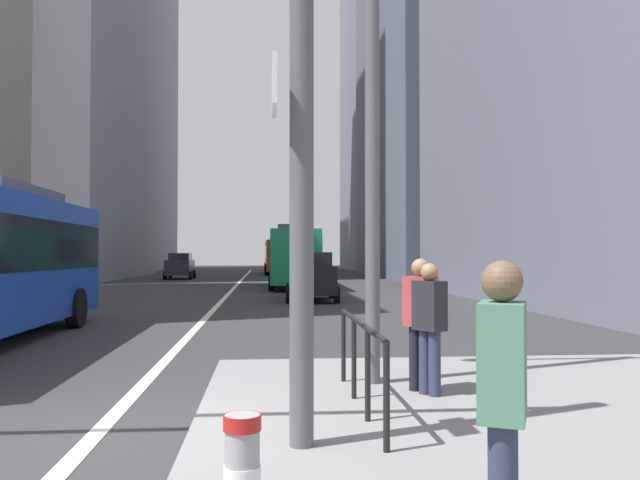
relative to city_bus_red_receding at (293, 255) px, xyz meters
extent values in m
plane|color=#303033|center=(-3.29, -9.71, -1.84)|extent=(160.00, 160.00, 0.00)
cube|color=beige|center=(-3.29, 0.29, -1.83)|extent=(0.20, 80.00, 0.01)
cube|color=slate|center=(-19.29, 42.71, 20.34)|extent=(10.83, 24.18, 44.35)
cube|color=slate|center=(13.71, 40.03, 17.50)|extent=(11.02, 16.41, 38.67)
cylinder|color=black|center=(-6.34, -19.52, -1.34)|extent=(0.30, 1.00, 1.00)
cube|color=#198456|center=(0.00, 0.03, -0.11)|extent=(2.69, 11.15, 2.75)
cube|color=black|center=(0.00, 0.03, 0.23)|extent=(2.73, 10.93, 1.10)
cube|color=#4C4C51|center=(-0.03, -1.63, 1.41)|extent=(1.82, 4.03, 0.30)
cylinder|color=black|center=(-1.14, 3.61, -1.34)|extent=(0.32, 1.00, 1.00)
cylinder|color=black|center=(1.26, 3.56, -1.34)|extent=(0.32, 1.00, 1.00)
cylinder|color=black|center=(-1.26, -3.50, -1.34)|extent=(0.32, 1.00, 1.00)
cylinder|color=black|center=(1.14, -3.54, -1.34)|extent=(0.32, 1.00, 1.00)
cube|color=red|center=(-0.31, 24.00, -0.11)|extent=(2.65, 10.86, 2.75)
cube|color=black|center=(-0.31, 24.00, 0.23)|extent=(2.69, 10.64, 1.10)
cube|color=#4C4C51|center=(-0.29, 22.38, 1.41)|extent=(1.80, 3.92, 0.30)
cylinder|color=black|center=(-1.56, 27.45, -1.34)|extent=(0.31, 1.00, 1.00)
cylinder|color=black|center=(0.84, 27.48, -1.34)|extent=(0.31, 1.00, 1.00)
cylinder|color=black|center=(-1.47, 20.52, -1.34)|extent=(0.31, 1.00, 1.00)
cylinder|color=black|center=(0.93, 20.56, -1.34)|extent=(0.31, 1.00, 1.00)
cube|color=#232838|center=(-7.99, 12.85, -0.97)|extent=(1.85, 4.43, 1.10)
cube|color=black|center=(-7.99, 13.00, -0.16)|extent=(1.53, 2.40, 0.52)
cylinder|color=black|center=(-7.06, 11.37, -1.52)|extent=(0.23, 0.64, 0.64)
cylinder|color=black|center=(-8.88, 11.34, -1.52)|extent=(0.23, 0.64, 0.64)
cylinder|color=black|center=(-7.10, 14.36, -1.52)|extent=(0.23, 0.64, 0.64)
cylinder|color=black|center=(-8.92, 14.33, -1.52)|extent=(0.23, 0.64, 0.64)
cube|color=black|center=(0.29, -10.53, -0.97)|extent=(1.93, 4.23, 1.10)
cube|color=black|center=(0.28, -10.68, -0.16)|extent=(1.58, 2.31, 0.52)
cylinder|color=black|center=(-0.57, -9.08, -1.52)|extent=(0.24, 0.65, 0.64)
cylinder|color=black|center=(1.25, -9.14, -1.52)|extent=(0.24, 0.65, 0.64)
cylinder|color=black|center=(-0.68, -11.91, -1.52)|extent=(0.24, 0.65, 0.64)
cylinder|color=black|center=(1.14, -11.98, -1.52)|extent=(0.24, 0.65, 0.64)
cylinder|color=#515156|center=(-1.22, -30.50, 1.31)|extent=(0.22, 0.22, 6.00)
cube|color=white|center=(-1.47, -30.68, 1.51)|extent=(0.04, 0.60, 0.44)
cylinder|color=#56565B|center=(-0.11, -27.77, 2.31)|extent=(0.20, 0.20, 8.00)
cylinder|color=#B21E19|center=(-1.66, -32.96, -0.83)|extent=(0.20, 0.20, 0.08)
cylinder|color=black|center=(-0.49, -30.75, -1.21)|extent=(0.06, 0.06, 0.95)
cylinder|color=black|center=(-0.49, -29.70, -1.21)|extent=(0.06, 0.06, 0.95)
cylinder|color=black|center=(-0.49, -28.66, -1.21)|extent=(0.06, 0.06, 0.95)
cylinder|color=black|center=(-0.49, -27.62, -1.21)|extent=(0.06, 0.06, 0.95)
cylinder|color=black|center=(-0.49, -29.18, -0.74)|extent=(0.06, 3.12, 0.06)
cube|color=#4C7F66|center=(-0.26, -32.89, -0.54)|extent=(0.38, 0.45, 0.64)
sphere|color=brown|center=(-0.26, -32.89, -0.11)|extent=(0.23, 0.23, 0.23)
cylinder|color=#2D334C|center=(0.50, -28.62, -1.29)|extent=(0.15, 0.15, 0.79)
cylinder|color=#2D334C|center=(0.42, -28.48, -1.29)|extent=(0.15, 0.15, 0.79)
cube|color=#232328|center=(0.46, -28.55, -0.60)|extent=(0.40, 0.45, 0.61)
sphere|color=#9E7556|center=(0.46, -28.55, -0.18)|extent=(0.22, 0.22, 0.22)
cylinder|color=black|center=(0.45, -28.39, -1.28)|extent=(0.15, 0.15, 0.81)
cylinder|color=black|center=(0.34, -28.28, -1.28)|extent=(0.15, 0.15, 0.81)
cube|color=#B73D42|center=(0.40, -28.34, -0.56)|extent=(0.44, 0.44, 0.63)
sphere|color=#9E7556|center=(0.40, -28.34, -0.13)|extent=(0.22, 0.22, 0.22)
camera|label=1|loc=(-1.54, -36.31, 0.04)|focal=36.15mm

